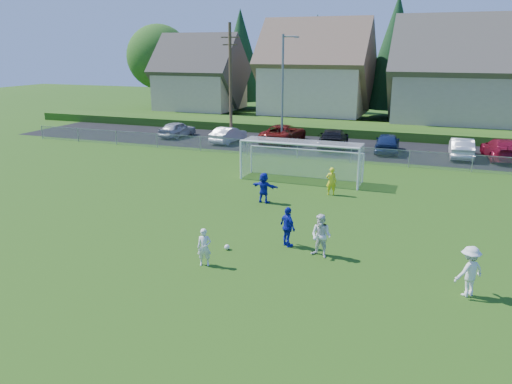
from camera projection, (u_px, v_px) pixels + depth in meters
ground at (172, 294)px, 16.68m from camera, size 160.00×160.00×0.00m
asphalt_lot at (339, 147)px, 41.40m from camera, size 60.00×60.00×0.00m
grass_embankment at (355, 129)px, 48.03m from camera, size 70.00×6.00×0.80m
soccer_ball at (227, 247)px, 20.34m from camera, size 0.22×0.22×0.22m
player_white_a at (204, 247)px, 18.72m from camera, size 0.62×0.52×1.45m
player_white_b at (321, 236)px, 19.45m from camera, size 0.99×0.86×1.74m
player_white_c at (469, 271)px, 16.38m from camera, size 1.25×1.24×1.73m
player_blue_a at (288, 227)px, 20.50m from camera, size 1.02×0.96×1.69m
player_blue_b at (264, 188)px, 26.37m from camera, size 1.58×0.72×1.64m
goalkeeper at (331, 181)px, 27.78m from camera, size 0.67×0.56×1.58m
car_a at (177, 129)px, 46.10m from camera, size 2.20×4.37×1.43m
car_b at (228, 135)px, 43.31m from camera, size 1.98×4.29×1.36m
car_c at (283, 134)px, 43.08m from camera, size 2.97×5.97×1.63m
car_d at (333, 139)px, 40.69m from camera, size 2.95×5.80×1.61m
car_e at (387, 143)px, 39.20m from camera, size 2.16×4.66×1.55m
car_f at (461, 148)px, 37.26m from camera, size 1.76×4.62×1.50m
car_g at (502, 149)px, 36.64m from camera, size 2.91×5.64×1.56m
soccer_goal at (302, 155)px, 30.66m from camera, size 7.42×1.90×2.50m
chainlink_fence at (324, 152)px, 36.28m from camera, size 52.06×0.06×1.20m
streetlight at (283, 88)px, 40.22m from camera, size 1.38×0.18×9.00m
utility_pole at (230, 82)px, 42.74m from camera, size 1.60×0.26×10.00m
houses_row at (390, 54)px, 52.15m from camera, size 53.90×11.45×13.27m
tree_row at (387, 57)px, 58.22m from camera, size 65.98×12.36×13.80m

